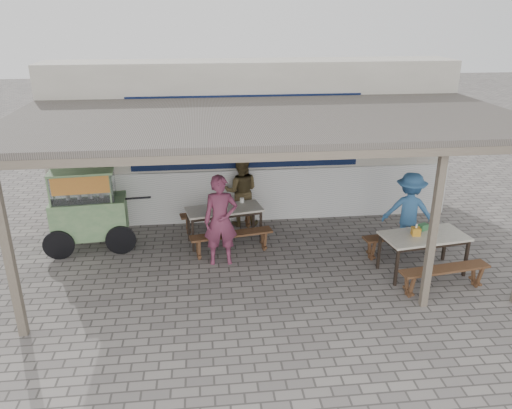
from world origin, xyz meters
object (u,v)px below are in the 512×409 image
object	(u,v)px
bench_right_wall	(402,240)
donation_box	(423,227)
vendor_cart	(88,207)
bench_right_street	(444,273)
bench_left_street	(232,238)
tissue_box	(416,231)
table_right	(424,239)
bench_left_wall	(218,216)
patron_wall_side	(241,191)
patron_right_table	(409,211)
patron_street_side	(221,221)
table_left	(224,212)
condiment_bowl	(212,207)
condiment_jar	(242,200)

from	to	relation	value
bench_right_wall	donation_box	distance (m)	0.68
vendor_cart	bench_right_street	bearing A→B (deg)	-25.66
bench_left_street	bench_right_street	xyz separation A→B (m)	(3.51, -1.80, -0.00)
bench_right_street	tissue_box	size ratio (longest dim) A/B	11.24
table_right	bench_right_wall	world-z (taller)	table_right
bench_left_wall	patron_wall_side	distance (m)	0.76
bench_right_wall	patron_right_table	xyz separation A→B (m)	(0.23, 0.35, 0.45)
patron_wall_side	patron_street_side	bearing A→B (deg)	80.27
bench_left_wall	patron_right_table	xyz separation A→B (m)	(3.76, -1.23, 0.45)
table_left	patron_wall_side	world-z (taller)	patron_wall_side
condiment_bowl	vendor_cart	bearing A→B (deg)	-179.20
condiment_jar	patron_right_table	bearing A→B (deg)	-16.37
table_right	condiment_jar	bearing A→B (deg)	139.29
patron_right_table	tissue_box	bearing A→B (deg)	95.74
bench_left_street	patron_street_side	size ratio (longest dim) A/B	0.95
bench_right_street	table_right	bearing A→B (deg)	90.00
table_right	table_left	bearing A→B (deg)	146.14
table_right	condiment_bowl	distance (m)	4.14
bench_left_wall	vendor_cart	xyz separation A→B (m)	(-2.58, -0.57, 0.56)
bench_left_street	vendor_cart	size ratio (longest dim) A/B	0.80
condiment_bowl	donation_box	bearing A→B (deg)	-21.51
bench_left_wall	patron_street_side	xyz separation A→B (m)	(0.00, -1.48, 0.53)
table_right	patron_wall_side	bearing A→B (deg)	131.99
patron_wall_side	tissue_box	bearing A→B (deg)	145.54
bench_left_street	table_right	distance (m)	3.60
bench_left_wall	bench_right_wall	world-z (taller)	same
bench_left_wall	patron_right_table	world-z (taller)	patron_right_table
bench_right_wall	tissue_box	xyz separation A→B (m)	(-0.07, -0.67, 0.48)
bench_left_street	bench_left_wall	xyz separation A→B (m)	(-0.22, 1.15, 0.00)
condiment_bowl	bench_left_street	bearing A→B (deg)	-60.15
bench_right_wall	donation_box	size ratio (longest dim) A/B	9.51
bench_right_street	vendor_cart	distance (m)	6.76
table_left	donation_box	xyz separation A→B (m)	(3.58, -1.46, 0.14)
tissue_box	condiment_jar	bearing A→B (deg)	146.29
patron_right_table	patron_street_side	bearing A→B (deg)	25.70
table_left	bench_right_street	distance (m)	4.34
tissue_box	bench_right_wall	bearing A→B (deg)	84.27
patron_street_side	tissue_box	size ratio (longest dim) A/B	11.99
bench_left_street	bench_left_wall	size ratio (longest dim) A/B	1.00
table_right	bench_right_wall	distance (m)	0.77
patron_street_side	condiment_jar	distance (m)	1.30
bench_right_wall	patron_right_table	world-z (taller)	patron_right_table
vendor_cart	condiment_bowl	size ratio (longest dim) A/B	12.42
bench_right_street	patron_street_side	distance (m)	4.04
bench_left_street	condiment_jar	distance (m)	1.03
bench_right_street	condiment_jar	size ratio (longest dim) A/B	16.58
patron_wall_side	condiment_bowl	world-z (taller)	patron_wall_side
bench_left_wall	condiment_jar	bearing A→B (deg)	-39.47
patron_right_table	table_right	bearing A→B (deg)	104.80
bench_right_wall	tissue_box	size ratio (longest dim) A/B	11.24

